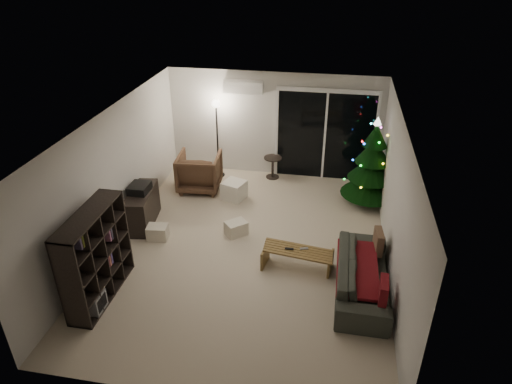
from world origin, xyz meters
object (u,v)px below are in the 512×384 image
at_px(media_cabinet, 142,208).
at_px(armchair, 199,172).
at_px(sofa, 363,275).
at_px(bookshelf, 85,255).
at_px(coffee_table, 297,259).
at_px(christmas_tree, 372,162).

xyz_separation_m(media_cabinet, armchair, (0.71, 1.64, 0.07)).
distance_m(armchair, sofa, 4.64).
relative_size(media_cabinet, sofa, 0.56).
height_order(bookshelf, sofa, bookshelf).
relative_size(armchair, sofa, 0.46).
bearing_deg(armchair, sofa, 135.79).
bearing_deg(armchair, bookshelf, 74.47).
bearing_deg(armchair, media_cabinet, 61.76).
bearing_deg(sofa, media_cabinet, 73.94).
relative_size(bookshelf, sofa, 0.74).
distance_m(bookshelf, coffee_table, 3.49).
distance_m(coffee_table, christmas_tree, 2.99).
height_order(media_cabinet, armchair, armchair).
relative_size(media_cabinet, armchair, 1.22).
distance_m(sofa, christmas_tree, 3.05).
xyz_separation_m(coffee_table, christmas_tree, (1.29, 2.58, 0.79)).
bearing_deg(christmas_tree, bookshelf, -139.63).
relative_size(sofa, christmas_tree, 1.06).
distance_m(bookshelf, sofa, 4.41).
relative_size(armchair, christmas_tree, 0.49).
xyz_separation_m(armchair, coffee_table, (2.50, -2.55, -0.24)).
bearing_deg(bookshelf, armchair, 67.98).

